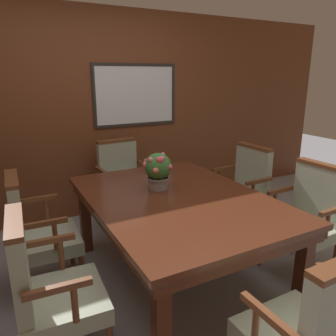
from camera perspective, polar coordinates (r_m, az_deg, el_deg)
ground_plane at (r=2.84m, az=0.47°, el=-20.79°), size 14.00×14.00×0.00m
wall_back at (r=4.06m, az=-12.36°, el=8.95°), size 7.20×0.08×2.45m
dining_table at (r=2.68m, az=1.51°, el=-6.72°), size 1.33×1.85×0.75m
chair_right_near at (r=3.11m, az=23.06°, el=-7.63°), size 0.50×0.58×0.97m
chair_left_near at (r=2.12m, az=-20.30°, el=-18.95°), size 0.52×0.59×0.97m
chair_left_far at (r=2.83m, az=-22.03°, el=-9.92°), size 0.50×0.58×0.97m
chair_head_far at (r=3.86m, az=-7.96°, el=-1.98°), size 0.59×0.53×0.97m
chair_head_near at (r=1.88m, az=24.02°, el=-24.51°), size 0.57×0.49×0.97m
chair_right_far at (r=3.64m, az=12.93°, el=-3.35°), size 0.50×0.58×0.97m
potted_plant at (r=2.78m, az=-1.75°, el=-0.27°), size 0.25×0.23×0.31m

